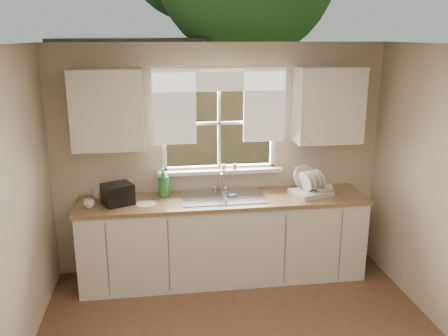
{
  "coord_description": "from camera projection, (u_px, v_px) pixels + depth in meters",
  "views": [
    {
      "loc": [
        -0.66,
        -2.99,
        2.57
      ],
      "look_at": [
        0.0,
        1.65,
        1.25
      ],
      "focal_mm": 38.0,
      "sensor_mm": 36.0,
      "label": 1
    }
  ],
  "objects": [
    {
      "name": "soap_bottle_a",
      "position": [
        164.0,
        182.0,
        5.01
      ],
      "size": [
        0.13,
        0.13,
        0.31
      ],
      "primitive_type": "imported",
      "rotation": [
        0.0,
        0.0,
        -0.09
      ],
      "color": "#2A8334",
      "rests_on": "countertop"
    },
    {
      "name": "soap_bottle_b",
      "position": [
        119.0,
        189.0,
        4.96
      ],
      "size": [
        0.11,
        0.11,
        0.2
      ],
      "primitive_type": "imported",
      "rotation": [
        0.0,
        0.0,
        -0.24
      ],
      "color": "#2F64B2",
      "rests_on": "countertop"
    },
    {
      "name": "dish_rack",
      "position": [
        311.0,
        188.0,
        5.09
      ],
      "size": [
        0.48,
        0.42,
        0.3
      ],
      "color": "silver",
      "rests_on": "countertop"
    },
    {
      "name": "countertop",
      "position": [
        224.0,
        200.0,
        4.99
      ],
      "size": [
        3.04,
        0.65,
        0.04
      ],
      "primitive_type": "cube",
      "color": "olive",
      "rests_on": "base_cabinets"
    },
    {
      "name": "cup",
      "position": [
        89.0,
        204.0,
        4.7
      ],
      "size": [
        0.11,
        0.11,
        0.09
      ],
      "primitive_type": "imported",
      "rotation": [
        0.0,
        0.0,
        -0.01
      ],
      "color": "white",
      "rests_on": "countertop"
    },
    {
      "name": "soap_bottle_c",
      "position": [
        99.0,
        191.0,
        4.96
      ],
      "size": [
        0.14,
        0.14,
        0.17
      ],
      "primitive_type": "imported",
      "rotation": [
        0.0,
        0.0,
        0.1
      ],
      "color": "beige",
      "rests_on": "countertop"
    },
    {
      "name": "wall_outlet",
      "position": [
        297.0,
        172.0,
        5.35
      ],
      "size": [
        0.08,
        0.01,
        0.12
      ],
      "primitive_type": "cube",
      "color": "beige",
      "rests_on": "room_walls"
    },
    {
      "name": "black_appliance",
      "position": [
        118.0,
        194.0,
        4.8
      ],
      "size": [
        0.36,
        0.34,
        0.21
      ],
      "primitive_type": "cube",
      "rotation": [
        0.0,
        0.0,
        0.43
      ],
      "color": "black",
      "rests_on": "countertop"
    },
    {
      "name": "base_cabinets",
      "position": [
        224.0,
        240.0,
        5.12
      ],
      "size": [
        3.0,
        0.62,
        0.87
      ],
      "primitive_type": "cube",
      "color": "white",
      "rests_on": "ground"
    },
    {
      "name": "ceiling",
      "position": [
        261.0,
        46.0,
        2.96
      ],
      "size": [
        3.6,
        4.0,
        0.02
      ],
      "primitive_type": "cube",
      "color": "silver",
      "rests_on": "room_walls"
    },
    {
      "name": "curtains",
      "position": [
        220.0,
        98.0,
        4.97
      ],
      "size": [
        1.5,
        0.03,
        0.81
      ],
      "color": "white",
      "rests_on": "room_walls"
    },
    {
      "name": "sill_jars",
      "position": [
        229.0,
        167.0,
        5.18
      ],
      "size": [
        0.16,
        0.04,
        0.06
      ],
      "color": "brown",
      "rests_on": "window"
    },
    {
      "name": "room_walls",
      "position": [
        260.0,
        237.0,
        3.24
      ],
      "size": [
        3.62,
        4.02,
        2.5
      ],
      "color": "beige",
      "rests_on": "ground"
    },
    {
      "name": "upper_cabinet_left",
      "position": [
        107.0,
        110.0,
        4.71
      ],
      "size": [
        0.7,
        0.33,
        0.8
      ],
      "primitive_type": "cube",
      "color": "white",
      "rests_on": "room_walls"
    },
    {
      "name": "bowl",
      "position": [
        323.0,
        188.0,
        5.06
      ],
      "size": [
        0.24,
        0.24,
        0.05
      ],
      "primitive_type": "imported",
      "rotation": [
        0.0,
        0.0,
        -0.12
      ],
      "color": "silver",
      "rests_on": "dish_rack"
    },
    {
      "name": "window",
      "position": [
        219.0,
        138.0,
        5.14
      ],
      "size": [
        1.38,
        0.16,
        1.06
      ],
      "color": "white",
      "rests_on": "room_walls"
    },
    {
      "name": "upper_cabinet_right",
      "position": [
        329.0,
        105.0,
        5.03
      ],
      "size": [
        0.7,
        0.33,
        0.8
      ],
      "primitive_type": "cube",
      "color": "white",
      "rests_on": "room_walls"
    },
    {
      "name": "sink",
      "position": [
        223.0,
        204.0,
        5.04
      ],
      "size": [
        0.88,
        0.52,
        0.4
      ],
      "color": "#B7B7BC",
      "rests_on": "countertop"
    },
    {
      "name": "saucer",
      "position": [
        146.0,
        204.0,
        4.79
      ],
      "size": [
        0.2,
        0.2,
        0.01
      ],
      "primitive_type": "cylinder",
      "color": "white",
      "rests_on": "countertop"
    }
  ]
}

